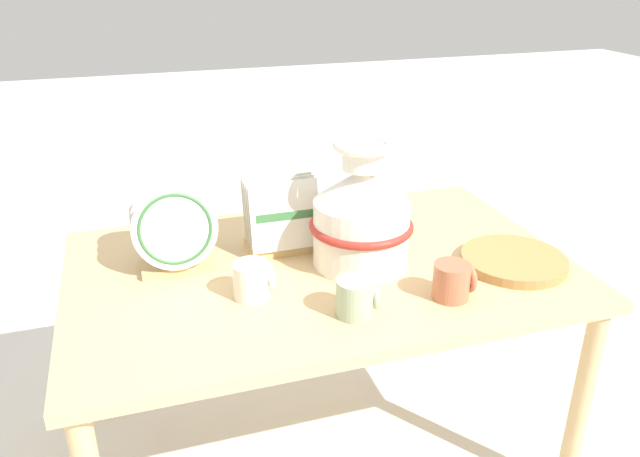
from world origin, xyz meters
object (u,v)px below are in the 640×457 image
Objects in this scene: dish_rack_round_plates at (175,235)px; dish_rack_square_plates at (280,219)px; mug_sage_glaze at (356,297)px; ceramic_vase at (361,214)px; mug_cream_glaze at (253,280)px; mug_terracotta_glaze at (453,281)px; wicker_charger_stack at (514,260)px.

dish_rack_square_plates is (0.31, 0.04, -0.01)m from dish_rack_round_plates.
dish_rack_round_plates is 2.44× the size of mug_sage_glaze.
ceramic_vase is 0.51m from dish_rack_round_plates.
mug_cream_glaze is 1.00× the size of mug_sage_glaze.
dish_rack_round_plates is at bearing 135.94° from mug_sage_glaze.
ceramic_vase reaches higher than mug_terracotta_glaze.
mug_sage_glaze is (-0.26, -0.00, 0.00)m from mug_terracotta_glaze.
dish_rack_square_plates is 0.29m from mug_cream_glaze.
ceramic_vase is 0.29m from mug_sage_glaze.
dish_rack_round_plates is 0.75m from mug_terracotta_glaze.
mug_sage_glaze is (0.08, -0.41, -0.04)m from dish_rack_square_plates.
mug_terracotta_glaze is (0.48, -0.16, 0.00)m from mug_cream_glaze.
wicker_charger_stack is 2.85× the size of mug_terracotta_glaze.
ceramic_vase is 3.50× the size of mug_cream_glaze.
mug_cream_glaze is at bearing 143.83° from mug_sage_glaze.
mug_sage_glaze is at bearing -44.06° from dish_rack_round_plates.
mug_terracotta_glaze is at bearing -57.99° from ceramic_vase.
wicker_charger_stack is at bearing -27.07° from dish_rack_square_plates.
dish_rack_square_plates reaches higher than wicker_charger_stack.
wicker_charger_stack is 2.85× the size of mug_sage_glaze.
mug_sage_glaze is (-0.52, -0.11, 0.03)m from wicker_charger_stack.
mug_terracotta_glaze is 1.00× the size of mug_sage_glaze.
mug_terracotta_glaze is at bearing 0.30° from mug_sage_glaze.
dish_rack_round_plates is at bearing 165.93° from ceramic_vase.
dish_rack_square_plates is 0.68m from wicker_charger_stack.
mug_cream_glaze is (-0.74, 0.05, 0.03)m from wicker_charger_stack.
mug_cream_glaze is at bearing 161.91° from mug_terracotta_glaze.
wicker_charger_stack is (0.60, -0.31, -0.08)m from dish_rack_square_plates.
dish_rack_square_plates is at bearing 61.74° from mug_cream_glaze.
wicker_charger_stack is 0.53m from mug_sage_glaze.
ceramic_vase reaches higher than mug_cream_glaze.
dish_rack_round_plates is 0.86× the size of wicker_charger_stack.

